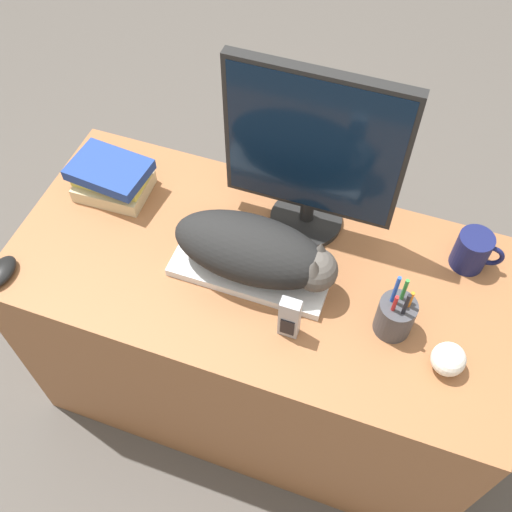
# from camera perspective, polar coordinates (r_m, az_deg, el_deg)

# --- Properties ---
(ground_plane) EXTENTS (12.00, 12.00, 0.00)m
(ground_plane) POSITION_cam_1_polar(r_m,az_deg,el_deg) (2.08, -2.66, -19.61)
(ground_plane) COLOR #4C4742
(desk) EXTENTS (1.31, 0.62, 0.74)m
(desk) POSITION_cam_1_polar(r_m,az_deg,el_deg) (1.84, 0.41, -7.59)
(desk) COLOR brown
(desk) RESTS_ON ground_plane
(keyboard) EXTENTS (0.40, 0.15, 0.02)m
(keyboard) POSITION_cam_1_polar(r_m,az_deg,el_deg) (1.51, -0.53, -1.40)
(keyboard) COLOR silver
(keyboard) RESTS_ON desk
(cat) EXTENTS (0.41, 0.18, 0.16)m
(cat) POSITION_cam_1_polar(r_m,az_deg,el_deg) (1.43, 0.11, 0.46)
(cat) COLOR black
(cat) RESTS_ON keyboard
(monitor) EXTENTS (0.44, 0.19, 0.49)m
(monitor) POSITION_cam_1_polar(r_m,az_deg,el_deg) (1.43, 5.45, 9.77)
(monitor) COLOR black
(monitor) RESTS_ON desk
(computer_mouse) EXTENTS (0.06, 0.10, 0.03)m
(computer_mouse) POSITION_cam_1_polar(r_m,az_deg,el_deg) (1.63, -23.12, -1.40)
(computer_mouse) COLOR black
(computer_mouse) RESTS_ON desk
(coffee_mug) EXTENTS (0.12, 0.09, 0.11)m
(coffee_mug) POSITION_cam_1_polar(r_m,az_deg,el_deg) (1.59, 19.95, 0.45)
(coffee_mug) COLOR #141947
(coffee_mug) RESTS_ON desk
(pen_cup) EXTENTS (0.09, 0.09, 0.20)m
(pen_cup) POSITION_cam_1_polar(r_m,az_deg,el_deg) (1.42, 13.12, -5.58)
(pen_cup) COLOR #38383D
(pen_cup) RESTS_ON desk
(baseball) EXTENTS (0.08, 0.08, 0.08)m
(baseball) POSITION_cam_1_polar(r_m,az_deg,el_deg) (1.42, 17.84, -9.34)
(baseball) COLOR silver
(baseball) RESTS_ON desk
(phone) EXTENTS (0.05, 0.03, 0.13)m
(phone) POSITION_cam_1_polar(r_m,az_deg,el_deg) (1.38, 3.21, -5.92)
(phone) COLOR #99999E
(phone) RESTS_ON desk
(book_stack) EXTENTS (0.22, 0.16, 0.10)m
(book_stack) POSITION_cam_1_polar(r_m,az_deg,el_deg) (1.70, -13.57, 7.21)
(book_stack) COLOR #C6B284
(book_stack) RESTS_ON desk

